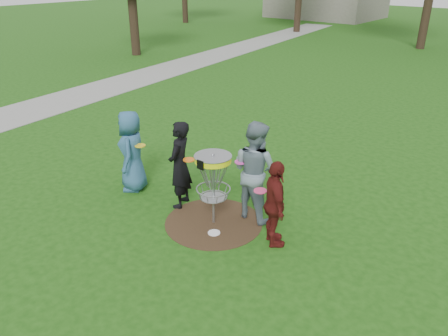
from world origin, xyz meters
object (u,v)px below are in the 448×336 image
Objects in this scene: player_maroon at (275,204)px; disc_golf_basket at (213,173)px; player_blue at (132,151)px; player_black at (180,165)px; player_grey at (255,171)px.

disc_golf_basket is at bearing 49.72° from player_maroon.
player_blue is 1.27m from player_black.
player_black is 1.25× the size of disc_golf_basket.
player_grey is 0.98m from player_maroon.
player_blue is 2.70m from player_grey.
player_maroon reaches higher than disc_golf_basket.
player_blue is 1.12× the size of player_maroon.
player_black is at bearing 56.10° from player_blue.
player_blue reaches higher than disc_golf_basket.
player_maroon is 1.25m from disc_golf_basket.
player_maroon is at bearing 150.47° from player_grey.
player_blue is at bearing -179.49° from disc_golf_basket.
player_black is (1.26, 0.12, 0.01)m from player_blue.
player_black reaches higher than player_maroon.
player_grey is (2.60, 0.70, 0.09)m from player_blue.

